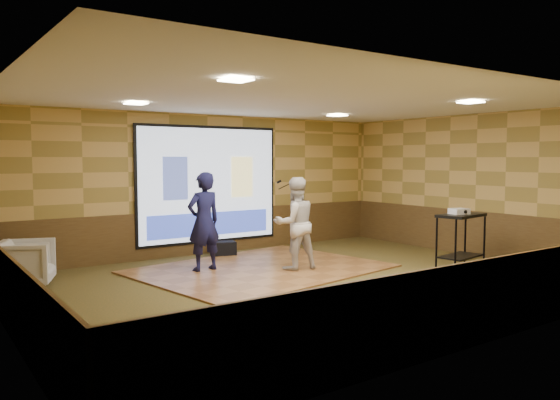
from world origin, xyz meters
TOP-DOWN VIEW (x-y plane):
  - ground at (0.00, 0.00)m, footprint 9.00×9.00m
  - room_shell at (0.00, 0.00)m, footprint 9.04×7.04m
  - wainscot_back at (0.00, 3.48)m, footprint 9.00×0.04m
  - wainscot_front at (0.00, -3.48)m, footprint 9.00×0.04m
  - wainscot_left at (-4.48, 0.00)m, footprint 0.04×7.00m
  - wainscot_right at (4.48, 0.00)m, footprint 0.04×7.00m
  - projector_screen at (0.00, 3.44)m, footprint 3.32×0.06m
  - downlight_nw at (-2.20, 1.80)m, footprint 0.32×0.32m
  - downlight_ne at (2.20, 1.80)m, footprint 0.32×0.32m
  - downlight_sw at (-2.20, -1.50)m, footprint 0.32×0.32m
  - downlight_se at (2.20, -1.50)m, footprint 0.32×0.32m
  - dance_floor at (-0.04, 1.33)m, footprint 4.77×3.93m
  - player_left at (-0.99, 1.75)m, footprint 0.68×0.48m
  - player_right at (0.43, 0.90)m, footprint 0.92×0.77m
  - av_table at (2.97, -0.80)m, footprint 0.99×0.52m
  - projector at (2.91, -0.80)m, footprint 0.36×0.32m
  - mic_stand at (1.82, 2.88)m, footprint 0.62×0.25m
  - banquet_chair at (-3.88, 2.35)m, footprint 1.07×1.06m
  - duffel_bag at (0.07, 2.97)m, footprint 0.57×0.45m

SIDE VIEW (x-z plane):
  - ground at x=0.00m, z-range 0.00..0.00m
  - dance_floor at x=-0.04m, z-range 0.00..0.03m
  - duffel_bag at x=0.07m, z-range 0.00..0.31m
  - banquet_chair at x=-3.88m, z-range 0.00..0.76m
  - wainscot_back at x=0.00m, z-range 0.00..0.95m
  - wainscot_front at x=0.00m, z-range 0.00..0.95m
  - wainscot_left at x=-4.48m, z-range 0.00..0.95m
  - wainscot_right at x=4.48m, z-range 0.00..0.95m
  - mic_stand at x=1.82m, z-range -0.30..1.29m
  - av_table at x=2.97m, z-range 0.22..1.27m
  - player_right at x=0.43m, z-range 0.03..1.72m
  - player_left at x=-0.99m, z-range 0.03..1.82m
  - projector at x=2.91m, z-range 1.04..1.15m
  - projector_screen at x=0.00m, z-range 0.21..2.73m
  - room_shell at x=0.00m, z-range 0.58..3.60m
  - downlight_nw at x=-2.20m, z-range 2.96..2.98m
  - downlight_ne at x=2.20m, z-range 2.96..2.98m
  - downlight_sw at x=-2.20m, z-range 2.96..2.98m
  - downlight_se at x=2.20m, z-range 2.96..2.98m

